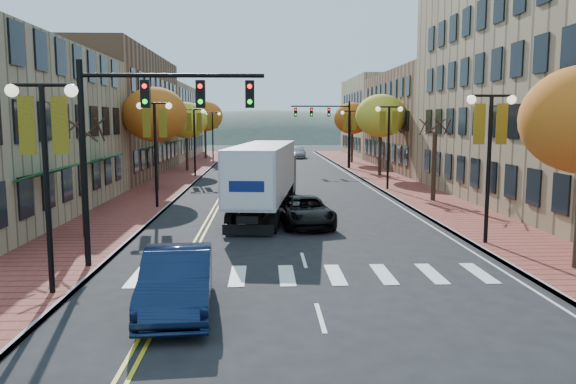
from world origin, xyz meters
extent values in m
plane|color=black|center=(0.00, 0.00, 0.00)|extent=(200.00, 200.00, 0.00)
cube|color=brown|center=(-9.00, 32.50, 0.07)|extent=(4.00, 85.00, 0.15)
cube|color=brown|center=(9.00, 32.50, 0.07)|extent=(4.00, 85.00, 0.15)
cube|color=brown|center=(-17.00, 36.00, 5.50)|extent=(12.00, 24.00, 11.00)
cube|color=#9E8966|center=(-17.00, 61.00, 4.75)|extent=(12.00, 26.00, 9.50)
cube|color=brown|center=(18.50, 42.00, 5.00)|extent=(15.00, 24.00, 10.00)
cube|color=#9E8966|center=(18.50, 64.00, 5.50)|extent=(15.00, 20.00, 11.00)
cylinder|color=#382619|center=(-9.00, 8.00, 2.25)|extent=(0.28, 0.28, 4.20)
cylinder|color=#382619|center=(-9.00, 24.00, 2.60)|extent=(0.28, 0.28, 4.90)
ellipsoid|color=orange|center=(-9.00, 24.00, 5.46)|extent=(4.48, 4.48, 3.81)
cylinder|color=#382619|center=(-9.00, 40.00, 2.42)|extent=(0.28, 0.28, 4.55)
ellipsoid|color=yellow|center=(-9.00, 40.00, 5.07)|extent=(4.16, 4.16, 3.54)
cylinder|color=#382619|center=(-9.00, 58.00, 2.67)|extent=(0.28, 0.28, 5.04)
ellipsoid|color=orange|center=(-9.00, 58.00, 5.62)|extent=(4.61, 4.61, 3.92)
cylinder|color=#382619|center=(9.00, 18.00, 2.25)|extent=(0.28, 0.28, 4.20)
cylinder|color=#382619|center=(9.00, 34.00, 2.60)|extent=(0.28, 0.28, 4.90)
ellipsoid|color=yellow|center=(9.00, 34.00, 5.46)|extent=(4.48, 4.48, 3.81)
cylinder|color=#382619|center=(9.00, 50.00, 2.53)|extent=(0.28, 0.28, 4.76)
ellipsoid|color=orange|center=(9.00, 50.00, 5.30)|extent=(4.35, 4.35, 3.70)
cylinder|color=black|center=(-7.50, 0.00, 3.00)|extent=(0.16, 0.16, 6.00)
cylinder|color=black|center=(-7.50, 0.00, 6.00)|extent=(1.60, 0.10, 0.10)
sphere|color=#FFF2CC|center=(-8.30, 0.00, 5.85)|extent=(0.36, 0.36, 0.36)
sphere|color=#FFF2CC|center=(-6.70, 0.00, 5.85)|extent=(0.36, 0.36, 0.36)
cube|color=gold|center=(-7.95, 0.00, 4.90)|extent=(0.45, 0.03, 1.60)
cube|color=gold|center=(-7.05, 0.00, 4.90)|extent=(0.45, 0.03, 1.60)
cylinder|color=black|center=(-7.50, 16.00, 3.00)|extent=(0.16, 0.16, 6.00)
cylinder|color=black|center=(-7.50, 16.00, 6.00)|extent=(1.60, 0.10, 0.10)
sphere|color=#FFF2CC|center=(-8.30, 16.00, 5.85)|extent=(0.36, 0.36, 0.36)
sphere|color=#FFF2CC|center=(-6.70, 16.00, 5.85)|extent=(0.36, 0.36, 0.36)
cube|color=gold|center=(-7.95, 16.00, 4.90)|extent=(0.45, 0.03, 1.60)
cube|color=gold|center=(-7.05, 16.00, 4.90)|extent=(0.45, 0.03, 1.60)
cylinder|color=black|center=(-7.50, 34.00, 3.00)|extent=(0.16, 0.16, 6.00)
cylinder|color=black|center=(-7.50, 34.00, 6.00)|extent=(1.60, 0.10, 0.10)
sphere|color=#FFF2CC|center=(-8.30, 34.00, 5.85)|extent=(0.36, 0.36, 0.36)
sphere|color=#FFF2CC|center=(-6.70, 34.00, 5.85)|extent=(0.36, 0.36, 0.36)
cube|color=gold|center=(-7.95, 34.00, 4.90)|extent=(0.45, 0.03, 1.60)
cube|color=gold|center=(-7.05, 34.00, 4.90)|extent=(0.45, 0.03, 1.60)
cylinder|color=black|center=(-7.50, 52.00, 3.00)|extent=(0.16, 0.16, 6.00)
cylinder|color=black|center=(-7.50, 52.00, 6.00)|extent=(1.60, 0.10, 0.10)
sphere|color=#FFF2CC|center=(-8.30, 52.00, 5.85)|extent=(0.36, 0.36, 0.36)
sphere|color=#FFF2CC|center=(-6.70, 52.00, 5.85)|extent=(0.36, 0.36, 0.36)
cube|color=gold|center=(-7.95, 52.00, 4.90)|extent=(0.45, 0.03, 1.60)
cube|color=gold|center=(-7.05, 52.00, 4.90)|extent=(0.45, 0.03, 1.60)
cylinder|color=black|center=(7.50, 6.00, 3.00)|extent=(0.16, 0.16, 6.00)
cylinder|color=black|center=(7.50, 6.00, 6.00)|extent=(1.60, 0.10, 0.10)
sphere|color=#FFF2CC|center=(6.70, 6.00, 5.85)|extent=(0.36, 0.36, 0.36)
sphere|color=#FFF2CC|center=(8.30, 6.00, 5.85)|extent=(0.36, 0.36, 0.36)
cube|color=gold|center=(7.05, 6.00, 4.90)|extent=(0.45, 0.03, 1.60)
cube|color=gold|center=(7.95, 6.00, 4.90)|extent=(0.45, 0.03, 1.60)
cylinder|color=black|center=(7.50, 24.00, 3.00)|extent=(0.16, 0.16, 6.00)
cylinder|color=black|center=(7.50, 24.00, 6.00)|extent=(1.60, 0.10, 0.10)
sphere|color=#FFF2CC|center=(6.70, 24.00, 5.85)|extent=(0.36, 0.36, 0.36)
sphere|color=#FFF2CC|center=(8.30, 24.00, 5.85)|extent=(0.36, 0.36, 0.36)
cube|color=gold|center=(7.05, 24.00, 4.90)|extent=(0.45, 0.03, 1.60)
cube|color=gold|center=(7.95, 24.00, 4.90)|extent=(0.45, 0.03, 1.60)
cylinder|color=black|center=(7.50, 42.00, 3.00)|extent=(0.16, 0.16, 6.00)
cylinder|color=black|center=(7.50, 42.00, 6.00)|extent=(1.60, 0.10, 0.10)
sphere|color=#FFF2CC|center=(6.70, 42.00, 5.85)|extent=(0.36, 0.36, 0.36)
sphere|color=#FFF2CC|center=(8.30, 42.00, 5.85)|extent=(0.36, 0.36, 0.36)
cube|color=gold|center=(7.05, 42.00, 4.90)|extent=(0.45, 0.03, 1.60)
cube|color=gold|center=(7.95, 42.00, 4.90)|extent=(0.45, 0.03, 1.60)
cylinder|color=black|center=(-7.40, 3.00, 3.50)|extent=(0.20, 0.20, 7.00)
cylinder|color=black|center=(-4.40, 3.00, 6.50)|extent=(6.00, 0.14, 0.14)
cube|color=black|center=(-5.30, 3.00, 5.90)|extent=(0.30, 0.25, 0.90)
sphere|color=#FF0C0C|center=(-5.30, 2.86, 6.15)|extent=(0.16, 0.16, 0.16)
cube|color=black|center=(-3.50, 3.00, 5.90)|extent=(0.30, 0.25, 0.90)
sphere|color=#FF0C0C|center=(-3.50, 2.86, 6.15)|extent=(0.16, 0.16, 0.16)
cube|color=black|center=(-1.88, 3.00, 5.90)|extent=(0.30, 0.25, 0.90)
sphere|color=#FF0C0C|center=(-1.88, 2.86, 6.15)|extent=(0.16, 0.16, 0.16)
cylinder|color=black|center=(7.40, 42.00, 3.50)|extent=(0.20, 0.20, 7.00)
cylinder|color=black|center=(4.40, 42.00, 6.50)|extent=(6.00, 0.14, 0.14)
cube|color=black|center=(5.30, 42.00, 5.90)|extent=(0.30, 0.25, 0.90)
sphere|color=#FF0C0C|center=(5.30, 41.86, 6.15)|extent=(0.16, 0.16, 0.16)
cube|color=black|center=(3.50, 42.00, 5.90)|extent=(0.30, 0.25, 0.90)
sphere|color=#FF0C0C|center=(3.50, 41.86, 6.15)|extent=(0.16, 0.16, 0.16)
cube|color=black|center=(1.88, 42.00, 5.90)|extent=(0.30, 0.25, 0.90)
sphere|color=#FF0C0C|center=(1.88, 41.86, 6.15)|extent=(0.16, 0.16, 0.16)
cube|color=black|center=(-1.43, 13.92, 0.80)|extent=(2.39, 12.31, 0.33)
cube|color=silver|center=(-1.43, 13.92, 2.46)|extent=(3.89, 12.49, 2.65)
cube|color=black|center=(-0.53, 21.42, 1.56)|extent=(2.68, 3.09, 2.36)
cylinder|color=black|center=(-2.99, 9.16, 0.47)|extent=(0.44, 0.98, 0.94)
cylinder|color=black|center=(-1.02, 8.92, 0.47)|extent=(0.44, 0.98, 0.94)
cylinder|color=black|center=(-2.86, 10.28, 0.47)|extent=(0.44, 0.98, 0.94)
cylinder|color=black|center=(-0.89, 10.05, 0.47)|extent=(0.44, 0.98, 0.94)
cylinder|color=black|center=(-1.65, 20.41, 0.47)|extent=(0.44, 0.98, 0.94)
cylinder|color=black|center=(0.32, 20.18, 0.47)|extent=(0.44, 0.98, 0.94)
cylinder|color=black|center=(-1.41, 22.48, 0.47)|extent=(0.44, 0.98, 0.94)
cylinder|color=black|center=(0.56, 22.24, 0.47)|extent=(0.44, 0.98, 0.94)
imported|color=#0D1935|center=(-3.74, -1.31, 0.83)|extent=(2.14, 5.15, 1.66)
imported|color=black|center=(0.57, 10.76, 0.71)|extent=(2.79, 5.28, 1.41)
imported|color=silver|center=(-2.14, 53.37, 0.79)|extent=(1.88, 4.65, 1.58)
imported|color=#9E9DA4|center=(3.23, 59.97, 0.73)|extent=(2.60, 5.21, 1.45)
imported|color=#A5A5AD|center=(1.29, 63.04, 0.64)|extent=(1.65, 4.00, 1.29)
camera|label=1|loc=(-1.44, -15.84, 5.03)|focal=35.00mm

